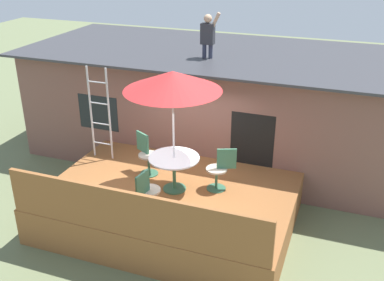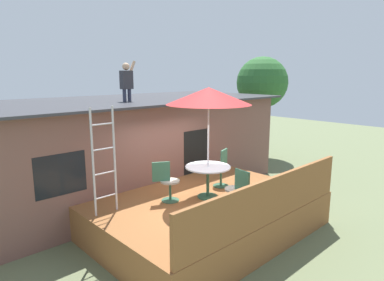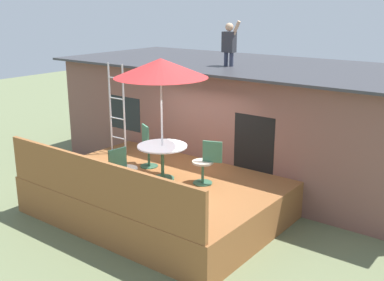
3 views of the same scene
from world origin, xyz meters
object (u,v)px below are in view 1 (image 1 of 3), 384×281
at_px(patio_table, 174,164).
at_px(person_figure, 208,33).
at_px(patio_umbrella, 173,81).
at_px(patio_chair_left, 147,154).
at_px(step_ladder, 100,114).
at_px(patio_chair_right, 220,169).
at_px(patio_chair_near, 147,192).

distance_m(patio_table, person_figure, 3.57).
bearing_deg(patio_umbrella, patio_chair_left, 151.38).
relative_size(patio_table, step_ladder, 0.47).
bearing_deg(step_ladder, patio_chair_left, -15.35).
height_order(patio_umbrella, person_figure, person_figure).
bearing_deg(person_figure, patio_umbrella, -84.92).
bearing_deg(patio_table, patio_chair_right, 21.35).
xyz_separation_m(step_ladder, patio_chair_left, (1.32, -0.36, -0.64)).
height_order(person_figure, patio_chair_left, person_figure).
distance_m(patio_table, step_ladder, 2.37).
bearing_deg(person_figure, patio_chair_right, -65.90).
xyz_separation_m(patio_chair_right, patio_chair_near, (-1.02, -1.34, 0.00)).
bearing_deg(patio_chair_near, step_ladder, 56.30).
bearing_deg(patio_chair_near, patio_umbrella, -0.00).
distance_m(person_figure, patio_chair_near, 4.47).
bearing_deg(patio_chair_left, step_ladder, -166.73).
distance_m(person_figure, patio_chair_left, 3.34).
relative_size(patio_chair_right, patio_chair_near, 1.00).
bearing_deg(patio_chair_near, patio_chair_left, 33.93).
distance_m(patio_umbrella, step_ladder, 2.63).
distance_m(step_ladder, patio_chair_near, 2.79).
height_order(patio_chair_right, patio_chair_near, same).
height_order(patio_umbrella, patio_chair_left, patio_umbrella).
bearing_deg(step_ladder, patio_chair_right, -8.95).
xyz_separation_m(patio_umbrella, step_ladder, (-2.16, 0.82, -1.25)).
relative_size(step_ladder, patio_chair_near, 2.39).
height_order(person_figure, patio_chair_near, person_figure).
bearing_deg(patio_umbrella, step_ladder, 159.18).
relative_size(patio_table, patio_chair_near, 1.13).
height_order(step_ladder, patio_chair_left, step_ladder).
height_order(patio_table, patio_chair_right, patio_chair_right).
bearing_deg(person_figure, patio_table, -84.92).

